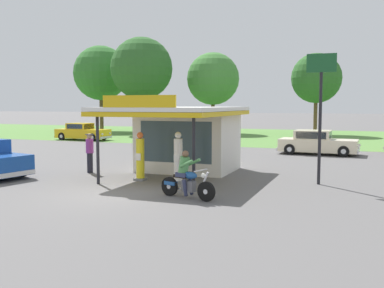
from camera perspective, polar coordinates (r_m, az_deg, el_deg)
The scene contains 14 objects.
ground_plane at distance 15.57m, azimuth -9.91°, elevation -6.35°, with size 300.00×300.00×0.00m, color #5B5959.
grass_verge_strip at distance 43.91m, azimuth 10.54°, elevation 1.00°, with size 120.00×24.00×0.01m, color #56843D.
service_station_kiosk at distance 20.23m, azimuth -0.84°, elevation 1.28°, with size 4.86×6.83×3.41m.
gas_pump_nearside at distance 18.05m, azimuth -6.68°, elevation -1.85°, with size 0.44×0.44×1.97m.
gas_pump_offside at distance 17.34m, azimuth -1.79°, elevation -2.02°, with size 0.44×0.44×2.01m.
motorcycle_with_rider at distance 14.51m, azimuth -0.72°, elevation -4.49°, with size 2.09×0.85×1.58m.
parked_car_back_row_centre_left at distance 39.75m, azimuth -13.93°, elevation 1.48°, with size 4.93×1.98×1.47m.
parked_car_back_row_left at distance 28.52m, azimuth 15.80°, elevation 0.11°, with size 4.93×2.16×1.49m.
bystander_admiring_sedan at distance 20.46m, azimuth -13.03°, elevation -0.96°, with size 0.39×0.39×1.78m.
tree_oak_distant_spare at distance 46.83m, azimuth -6.50°, elevation 9.62°, with size 6.44×6.44×10.04m.
tree_oak_right at distance 47.51m, azimuth 15.55°, elevation 7.99°, with size 5.09×5.09×8.32m.
tree_oak_far_right at distance 53.17m, azimuth -11.76°, elevation 8.75°, with size 6.31×6.31×9.90m.
tree_oak_left at distance 48.20m, azimuth 2.72°, elevation 8.38°, with size 5.64×5.64×8.67m.
roadside_pole_sign at distance 17.59m, azimuth 16.24°, elevation 5.93°, with size 1.10×0.12×4.99m.
Camera 1 is at (7.85, -13.10, 3.07)m, focal length 41.43 mm.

